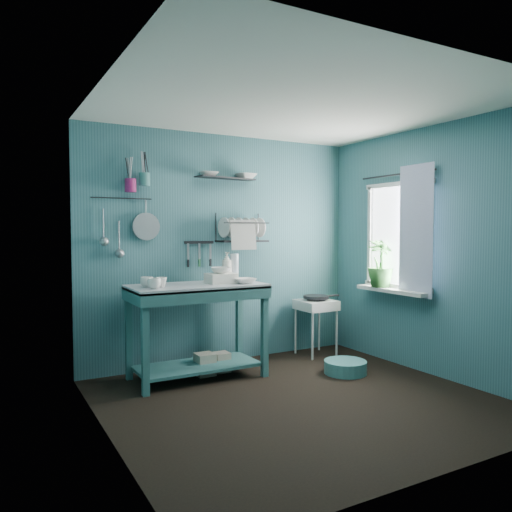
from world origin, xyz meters
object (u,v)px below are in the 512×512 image
water_bottle (234,267)px  dish_rack (242,228)px  mug_left (154,284)px  colander (146,227)px  utensil_cup_teal (144,179)px  potted_plant (380,263)px  mug_mid (161,282)px  soap_bottle (227,266)px  utensil_cup_magenta (131,185)px  wash_tub (221,278)px  mug_right (147,282)px  floor_basin (345,367)px  work_counter (197,331)px  frying_pan (316,297)px  storage_tin_large (205,364)px  hotplate_stand (316,328)px  storage_tin_small (222,362)px

water_bottle → dish_rack: (0.15, 0.12, 0.42)m
mug_left → colander: size_ratio=0.44×
utensil_cup_teal → potted_plant: utensil_cup_teal is taller
mug_mid → soap_bottle: bearing=18.0°
utensil_cup_magenta → colander: (0.16, 0.03, -0.40)m
wash_tub → colander: colander is taller
utensil_cup_magenta → utensil_cup_teal: 0.15m
mug_mid → mug_right: bearing=153.4°
floor_basin → work_counter: bearing=156.8°
work_counter → mug_right: (-0.50, 0.00, 0.51)m
water_bottle → work_counter: bearing=-157.1°
mug_left → utensil_cup_magenta: size_ratio=0.95×
utensil_cup_magenta → frying_pan: bearing=-5.8°
utensil_cup_magenta → storage_tin_large: (0.64, -0.34, -1.79)m
colander → frying_pan: bearing=-7.2°
dish_rack → potted_plant: (1.34, -0.74, -0.40)m
mug_left → mug_mid: (0.10, 0.10, -0.00)m
mug_left → mug_mid: 0.14m
soap_bottle → mug_mid: bearing=-162.0°
mug_right → soap_bottle: soap_bottle is taller
mug_mid → colander: 0.71m
hotplate_stand → frying_pan: bearing=0.0°
utensil_cup_magenta → colander: size_ratio=0.46×
frying_pan → floor_basin: 1.00m
dish_rack → hotplate_stand: bearing=-3.5°
storage_tin_small → mug_left: bearing=-162.9°
work_counter → hotplate_stand: (1.56, 0.18, -0.14)m
work_counter → storage_tin_small: size_ratio=6.55×
hotplate_stand → storage_tin_small: (-1.26, -0.10, -0.22)m
mug_left → mug_right: size_ratio=1.00×
dish_rack → storage_tin_small: dish_rack is taller
potted_plant → mug_right: bearing=171.0°
frying_pan → colander: colander is taller
hotplate_stand → colander: 2.28m
work_counter → dish_rack: bearing=27.8°
potted_plant → mug_left: bearing=174.6°
wash_tub → potted_plant: 1.81m
soap_bottle → storage_tin_small: bearing=-135.0°
dish_rack → utensil_cup_magenta: bearing=-175.4°
frying_pan → colander: size_ratio=1.07×
mug_mid → dish_rack: size_ratio=0.18×
hotplate_stand → storage_tin_large: (-1.46, -0.13, -0.21)m
water_bottle → frying_pan: water_bottle is taller
utensil_cup_teal → work_counter: bearing=-44.6°
wash_tub → water_bottle: bearing=41.6°
mug_left → soap_bottle: 0.97m
work_counter → hotplate_stand: size_ratio=2.04×
hotplate_stand → utensil_cup_teal: bearing=172.2°
mug_left → utensil_cup_teal: (0.08, 0.55, 0.99)m
dish_rack → colander: bearing=-177.4°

